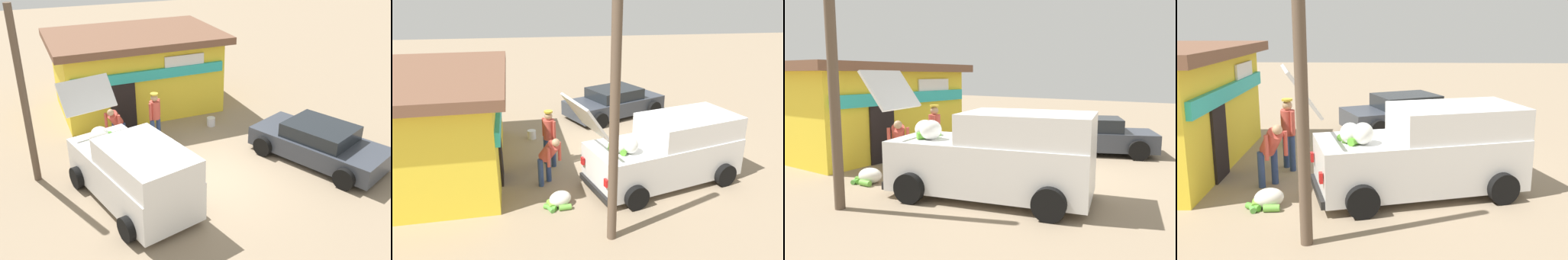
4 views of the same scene
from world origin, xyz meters
TOP-DOWN VIEW (x-y plane):
  - ground_plane at (0.00, 0.00)m, footprint 60.00×60.00m
  - storefront_bar at (-0.65, 6.03)m, footprint 6.63×4.69m
  - delivery_van at (-2.34, -0.53)m, footprint 3.02×5.07m
  - parked_sedan at (3.54, -0.28)m, footprint 3.41×4.47m
  - vendor_standing at (-0.85, 2.68)m, footprint 0.48×0.48m
  - customer_bending at (-2.14, 2.77)m, footprint 0.67×0.69m
  - unloaded_banana_pile at (-3.27, 2.60)m, footprint 0.70×0.79m
  - paint_bucket at (1.38, 3.21)m, footprint 0.30×0.30m
  - utility_pole at (-4.73, 1.57)m, footprint 0.20×0.20m

SIDE VIEW (x-z plane):
  - ground_plane at x=0.00m, z-range 0.00..0.00m
  - paint_bucket at x=1.38m, z-range 0.00..0.32m
  - unloaded_banana_pile at x=-3.27m, z-range -0.02..0.35m
  - parked_sedan at x=3.54m, z-range -0.03..1.16m
  - customer_bending at x=-2.14m, z-range 0.14..1.58m
  - delivery_van at x=-2.34m, z-range -0.43..2.27m
  - vendor_standing at x=-0.85m, z-range 0.13..1.88m
  - storefront_bar at x=-0.65m, z-range 0.03..3.00m
  - utility_pole at x=-4.73m, z-range 0.00..5.01m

